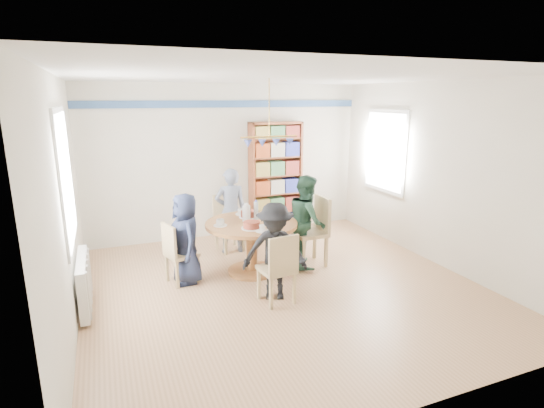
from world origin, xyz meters
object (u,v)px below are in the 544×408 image
dining_table (252,235)px  person_right (307,221)px  radiator (84,282)px  chair_far (227,220)px  chair_right (315,228)px  person_far (231,211)px  person_near (275,252)px  chair_left (176,251)px  chair_near (279,266)px  bookshelf (276,179)px  person_left (186,238)px

dining_table → person_right: bearing=-2.8°
radiator → chair_far: (2.15, 1.41, 0.16)m
chair_right → person_far: person_far is taller
radiator → person_near: bearing=-13.8°
person_near → person_far: bearing=111.3°
dining_table → person_far: (-0.03, 0.91, 0.14)m
chair_far → person_far: (0.02, -0.16, 0.19)m
chair_left → person_near: 1.39m
chair_left → person_right: 1.92m
chair_near → dining_table: bearing=89.4°
chair_left → chair_near: chair_near is taller
radiator → bookshelf: bearing=32.0°
chair_near → bookshelf: bearing=68.6°
dining_table → person_far: bearing=92.1°
dining_table → chair_right: bearing=-2.2°
person_near → bookshelf: bookshelf is taller
radiator → person_right: 3.08m
chair_near → person_far: (-0.02, 1.96, 0.20)m
bookshelf → person_left: bearing=-139.8°
chair_right → person_right: bearing=-178.2°
chair_left → chair_right: (2.05, -0.05, 0.10)m
person_right → person_near: person_right is taller
radiator → chair_far: chair_far is taller
radiator → person_far: size_ratio=0.72×
dining_table → chair_near: size_ratio=1.46×
person_left → radiator: bearing=-80.6°
person_right → bookshelf: 1.79m
dining_table → radiator: bearing=-171.3°
chair_right → chair_left: bearing=178.5°
dining_table → chair_left: chair_left is taller
chair_far → person_far: 0.25m
person_near → bookshelf: bearing=87.8°
dining_table → chair_near: 1.05m
person_far → chair_left: bearing=47.7°
bookshelf → chair_left: bearing=-141.6°
person_near → chair_left: bearing=160.1°
dining_table → chair_far: 1.07m
person_right → person_far: 1.30m
dining_table → person_right: 0.86m
person_near → bookshelf: 2.82m
chair_left → dining_table: bearing=-0.8°
dining_table → chair_near: bearing=-90.6°
radiator → dining_table: bearing=8.7°
chair_near → person_far: size_ratio=0.65×
person_left → chair_right: bearing=82.2°
chair_left → bookshelf: bookshelf is taller
chair_near → person_right: bearing=49.4°
chair_right → chair_far: (-1.04, 1.11, -0.06)m
chair_right → person_far: (-1.02, 0.95, 0.12)m
chair_far → bookshelf: size_ratio=0.45×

